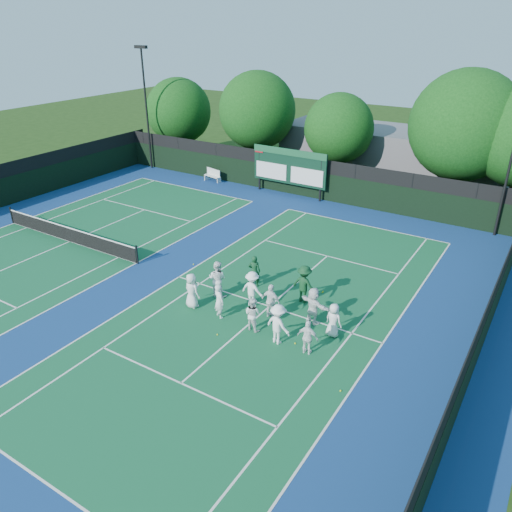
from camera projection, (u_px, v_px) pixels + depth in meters
The scene contains 33 objects.
ground at pixel (258, 316), 22.58m from camera, with size 120.00×120.00×0.00m, color #19340E.
court_apron at pixel (171, 275), 26.22m from camera, with size 34.00×32.00×0.01m, color navy.
near_court at pixel (269, 306), 23.34m from camera, with size 11.05×23.85×0.01m.
left_court at pixel (70, 241), 30.05m from camera, with size 11.05×23.85×0.01m.
back_fence at pixel (303, 179), 37.06m from camera, with size 34.00×0.08×3.00m.
divider_fence_right at pixel (479, 343), 18.44m from camera, with size 0.08×32.00×3.00m.
scoreboard at pixel (289, 167), 36.87m from camera, with size 6.00×0.21×3.55m.
clubhouse at pixel (392, 154), 40.96m from camera, with size 18.00×6.00×4.00m, color #5E5E63.
light_pole_left at pixel (145, 95), 41.87m from camera, with size 1.20×0.30×10.12m.
tennis_net at pixel (69, 234), 29.84m from camera, with size 11.30×0.10×1.10m.
bench at pixel (213, 175), 40.74m from camera, with size 1.68×0.82×1.03m.
tree_a at pixel (181, 113), 45.49m from camera, with size 5.88×5.88×7.38m.
tree_b at pixel (259, 113), 41.10m from camera, with size 6.33×6.33×8.40m.
tree_c at pixel (341, 130), 37.87m from camera, with size 5.26×5.26×7.20m.
tree_d at pixel (467, 129), 33.10m from camera, with size 7.33×7.33×9.37m.
tennis_ball_0 at pixel (217, 335), 21.23m from camera, with size 0.07×0.07×0.07m, color #C7D719.
tennis_ball_1 at pixel (322, 292), 24.48m from camera, with size 0.07×0.07×0.07m, color #C7D719.
tennis_ball_2 at pixel (341, 391), 18.06m from camera, with size 0.07×0.07×0.07m, color #C7D719.
tennis_ball_3 at pixel (194, 264), 27.23m from camera, with size 0.07×0.07×0.07m, color #C7D719.
tennis_ball_4 at pixel (323, 291), 24.55m from camera, with size 0.07×0.07×0.07m, color #C7D719.
tennis_ball_5 at pixel (295, 343), 20.66m from camera, with size 0.07×0.07×0.07m, color #C7D719.
player_front_0 at pixel (192, 291), 22.97m from camera, with size 0.83×0.54×1.71m, color white.
player_front_1 at pixel (219, 301), 22.19m from camera, with size 0.60×0.40×1.65m, color white.
player_front_2 at pixel (253, 314), 21.33m from camera, with size 0.75×0.59×1.55m, color white.
player_front_3 at pixel (278, 324), 20.40m from camera, with size 1.16×0.67×1.79m, color white.
player_front_4 at pixel (308, 337), 19.80m from camera, with size 0.89×0.37×1.52m, color white.
player_back_0 at pixel (217, 279), 23.85m from camera, with size 0.90×0.70×1.85m, color white.
player_back_1 at pixel (252, 289), 23.04m from camera, with size 1.14×0.66×1.76m, color white.
player_back_2 at pixel (271, 301), 22.18m from camera, with size 0.97×0.40×1.65m, color white.
player_back_3 at pixel (313, 306), 21.77m from camera, with size 1.60×0.51×1.73m, color white.
player_back_4 at pixel (333, 320), 20.91m from camera, with size 0.75×0.49×1.53m, color white.
coach_left at pixel (254, 271), 24.76m from camera, with size 0.61×0.40×1.68m, color #103D1F.
coach_right at pixel (304, 284), 23.35m from camera, with size 1.22×0.70×1.88m, color #103B1D.
Camera 1 is at (10.11, -16.25, 12.29)m, focal length 35.00 mm.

